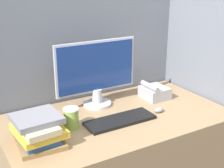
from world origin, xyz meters
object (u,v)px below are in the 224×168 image
object	(u,v)px
keyboard	(120,120)
coffee_cup	(71,118)
monitor	(97,74)
book_stack	(37,130)
desk_telephone	(154,92)
mouse	(159,110)

from	to	relation	value
keyboard	coffee_cup	distance (m)	0.30
monitor	book_stack	size ratio (longest dim) A/B	1.88
keyboard	coffee_cup	size ratio (longest dim) A/B	3.52
keyboard	book_stack	size ratio (longest dim) A/B	1.43
coffee_cup	desk_telephone	xyz separation A→B (m)	(0.70, 0.13, -0.02)
mouse	coffee_cup	distance (m)	0.58
keyboard	mouse	distance (m)	0.29
keyboard	coffee_cup	world-z (taller)	coffee_cup
keyboard	book_stack	bearing A→B (deg)	179.72
monitor	book_stack	distance (m)	0.61
monitor	keyboard	bearing A→B (deg)	-89.43
keyboard	desk_telephone	xyz separation A→B (m)	(0.41, 0.20, 0.04)
coffee_cup	desk_telephone	size ratio (longest dim) A/B	0.67
coffee_cup	desk_telephone	bearing A→B (deg)	10.42
monitor	coffee_cup	distance (m)	0.40
monitor	mouse	distance (m)	0.47
book_stack	keyboard	bearing A→B (deg)	-0.28
keyboard	coffee_cup	xyz separation A→B (m)	(-0.29, 0.08, 0.05)
mouse	coffee_cup	world-z (taller)	coffee_cup
keyboard	mouse	size ratio (longest dim) A/B	6.54
keyboard	desk_telephone	world-z (taller)	desk_telephone
keyboard	mouse	world-z (taller)	mouse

